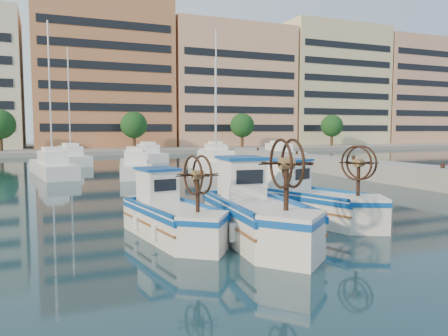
# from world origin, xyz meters

# --- Properties ---
(ground) EXTENTS (300.00, 300.00, 0.00)m
(ground) POSITION_xyz_m (0.00, 0.00, 0.00)
(ground) COLOR #193741
(ground) RESTS_ON ground
(quay) EXTENTS (3.00, 60.00, 1.20)m
(quay) POSITION_xyz_m (13.00, 8.00, 0.60)
(quay) COLOR gray
(quay) RESTS_ON ground
(waterfront) EXTENTS (180.00, 40.00, 25.60)m
(waterfront) POSITION_xyz_m (9.23, 65.04, 11.10)
(waterfront) COLOR gray
(waterfront) RESTS_ON ground
(yacht_marina) EXTENTS (39.10, 23.13, 11.50)m
(yacht_marina) POSITION_xyz_m (-3.32, 27.26, 0.53)
(yacht_marina) COLOR white
(yacht_marina) RESTS_ON ground
(fishing_boat_a) EXTENTS (2.43, 4.51, 2.74)m
(fishing_boat_a) POSITION_xyz_m (-4.94, 0.77, 0.76)
(fishing_boat_a) COLOR silver
(fishing_boat_a) RESTS_ON ground
(fishing_boat_b) EXTENTS (2.49, 5.26, 3.23)m
(fishing_boat_b) POSITION_xyz_m (-2.57, -0.53, 0.89)
(fishing_boat_b) COLOR silver
(fishing_boat_b) RESTS_ON ground
(fishing_boat_c) EXTENTS (3.24, 4.84, 2.93)m
(fishing_boat_c) POSITION_xyz_m (0.66, 1.19, 0.81)
(fishing_boat_c) COLOR silver
(fishing_boat_c) RESTS_ON ground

